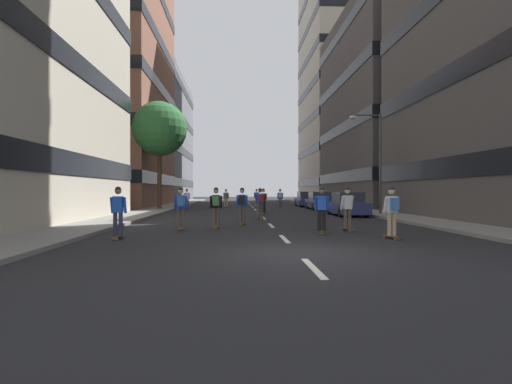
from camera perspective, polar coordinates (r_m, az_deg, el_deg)
The scene contains 26 objects.
ground_plane at distance 32.80m, azimuth -0.05°, elevation -2.63°, with size 135.12×135.12×0.00m, color black.
sidewalk_left at distance 36.14m, azimuth -13.10°, elevation -2.26°, with size 2.55×61.93×0.14m, color gray.
sidewalk_right at distance 36.86m, azimuth 12.29°, elevation -2.21°, with size 2.55×61.93×0.14m, color gray.
lane_markings at distance 33.28m, azimuth -0.09°, elevation -2.59°, with size 0.16×52.20×0.01m.
building_left_mid at distance 45.41m, azimuth -24.78°, elevation 16.05°, with size 17.31×16.91×27.89m.
building_left_far at distance 62.21m, azimuth -18.18°, elevation 7.22°, with size 17.31×21.03×18.25m.
building_right_mid at distance 45.81m, azimuth 22.81°, elevation 10.92°, with size 17.31×19.53×20.11m.
building_right_far at distance 65.03m, azimuth 15.25°, elevation 15.64°, with size 17.31×17.58×37.66m.
parked_car_near at distance 34.10m, azimuth 9.25°, elevation -1.35°, with size 1.82×4.40×1.52m.
parked_car_mid at distance 40.43m, azimuth 7.32°, elevation -1.10°, with size 1.82×4.40×1.52m.
parked_car_far at distance 26.01m, azimuth 13.12°, elevation -1.85°, with size 1.82×4.40×1.52m.
street_tree_near at distance 33.99m, azimuth -13.88°, elevation 8.87°, with size 4.53×4.53×8.91m.
streetlamp_right at distance 26.78m, azimuth 16.89°, elevation 5.57°, with size 2.13×0.30×6.50m.
skater_0 at distance 35.70m, azimuth 3.55°, elevation -0.77°, with size 0.53×0.90×1.78m.
skater_1 at distance 40.79m, azimuth 0.09°, elevation -0.64°, with size 0.55×0.92×1.78m.
skater_2 at distance 16.96m, azimuth -5.85°, elevation -1.89°, with size 0.53×0.90×1.78m.
skater_3 at distance 34.26m, azimuth -10.04°, elevation -0.87°, with size 0.54×0.90×1.78m.
skater_4 at distance 15.17m, azimuth 9.54°, elevation -2.26°, with size 0.57×0.92×1.78m.
skater_5 at distance 27.10m, azimuth 1.10°, elevation -1.09°, with size 0.57×0.92×1.78m.
skater_6 at distance 18.69m, azimuth -2.05°, elevation -1.69°, with size 0.55×0.92×1.78m.
skater_7 at distance 14.07m, azimuth -19.44°, elevation -2.47°, with size 0.53×0.90×1.78m.
skater_8 at distance 22.63m, azimuth 0.61°, elevation -1.36°, with size 0.57×0.92×1.78m.
skater_9 at distance 16.51m, azimuth -10.91°, elevation -1.95°, with size 0.55×0.92×1.78m.
skater_10 at distance 36.73m, azimuth -4.40°, elevation -0.74°, with size 0.57×0.92×1.78m.
skater_11 at distance 14.10m, azimuth 19.18°, elevation -2.34°, with size 0.56×0.92×1.78m.
skater_12 at distance 16.22m, azimuth 13.16°, elevation -2.10°, with size 0.56×0.92×1.78m.
Camera 1 is at (-1.63, -10.20, 1.65)m, focal length 27.49 mm.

